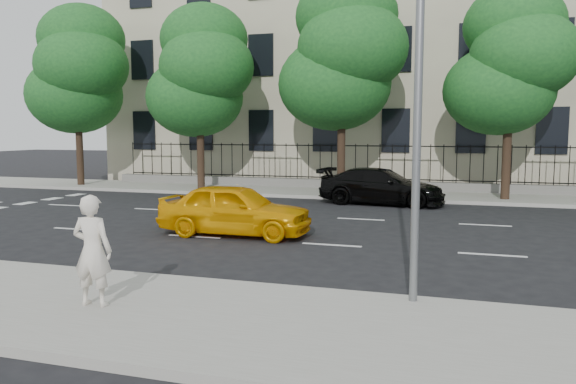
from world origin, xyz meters
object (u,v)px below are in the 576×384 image
at_px(yellow_taxi, 235,209).
at_px(street_light, 423,4).
at_px(black_sedan, 381,186).
at_px(woman_near, 92,250).

bearing_deg(yellow_taxi, street_light, -131.66).
height_order(black_sedan, woman_near, woman_near).
distance_m(street_light, black_sedan, 13.83).
xyz_separation_m(yellow_taxi, woman_near, (0.47, -7.18, 0.32)).
height_order(street_light, yellow_taxi, street_light).
distance_m(yellow_taxi, black_sedan, 8.64).
bearing_deg(black_sedan, street_light, -163.94).
bearing_deg(black_sedan, yellow_taxi, 164.59).
height_order(yellow_taxi, black_sedan, yellow_taxi).
xyz_separation_m(street_light, black_sedan, (-2.38, 12.89, -4.41)).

